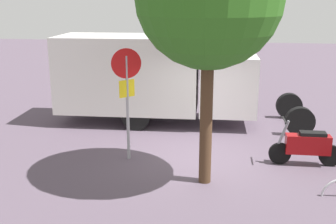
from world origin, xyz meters
The scene contains 4 objects.
ground_plane centered at (0.00, 0.00, 0.00)m, with size 60.00×60.00×0.00m, color #524452.
box_truck_near centered at (1.71, -3.11, 1.62)m, with size 8.38×2.47×2.93m.
motorcycle centered at (-2.70, 0.09, 0.52)m, with size 1.81×0.55×1.20m.
stop_sign centered at (1.88, 0.32, 1.95)m, with size 0.71×0.33×2.93m.
Camera 1 is at (-0.61, 10.26, 4.13)m, focal length 43.90 mm.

